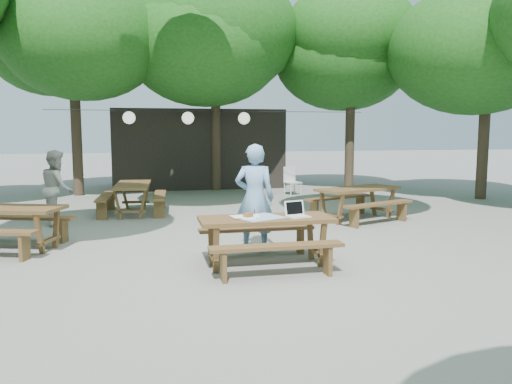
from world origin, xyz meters
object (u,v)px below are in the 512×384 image
object	(u,v)px
main_picnic_table	(266,241)
plastic_chair	(292,187)
woman	(255,198)
picnic_table_nw	(4,228)
second_person	(57,188)

from	to	relation	value
main_picnic_table	plastic_chair	world-z (taller)	plastic_chair
main_picnic_table	woman	xyz separation A→B (m)	(0.03, 0.96, 0.53)
picnic_table_nw	woman	bearing A→B (deg)	4.42
second_person	picnic_table_nw	bearing A→B (deg)	155.62
woman	plastic_chair	bearing A→B (deg)	-94.44
picnic_table_nw	second_person	world-z (taller)	second_person
main_picnic_table	second_person	xyz separation A→B (m)	(-3.66, 4.27, 0.43)
plastic_chair	woman	bearing A→B (deg)	-127.42
woman	plastic_chair	distance (m)	7.68
main_picnic_table	woman	world-z (taller)	woman
main_picnic_table	picnic_table_nw	xyz separation A→B (m)	(-4.17, 1.98, 0.00)
second_person	plastic_chair	world-z (taller)	second_person
picnic_table_nw	second_person	bearing A→B (deg)	95.39
main_picnic_table	picnic_table_nw	distance (m)	4.62
woman	second_person	size ratio (longest dim) A/B	1.12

